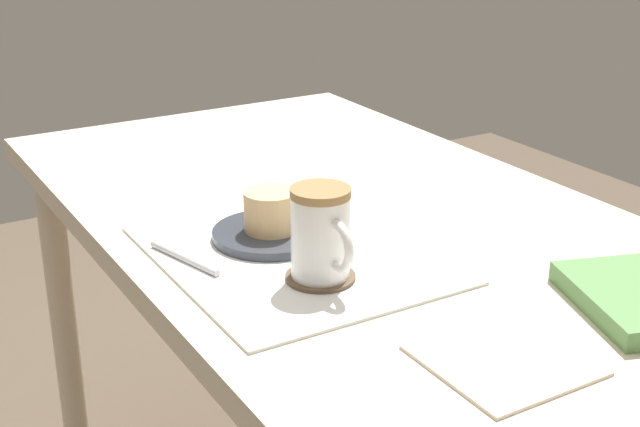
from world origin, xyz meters
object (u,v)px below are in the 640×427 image
at_px(coffee_mug, 322,233).
at_px(pastry, 269,210).
at_px(dining_table, 362,275).
at_px(pastry_plate, 270,233).
at_px(small_book, 636,299).

bearing_deg(coffee_mug, pastry, 177.02).
distance_m(dining_table, pastry_plate, 0.17).
height_order(dining_table, pastry_plate, pastry_plate).
bearing_deg(coffee_mug, small_book, 48.59).
height_order(pastry, coffee_mug, coffee_mug).
bearing_deg(pastry_plate, pastry, 0.00).
xyz_separation_m(dining_table, pastry, (-0.00, -0.15, 0.13)).
relative_size(coffee_mug, small_book, 0.61).
relative_size(pastry_plate, coffee_mug, 1.42).
bearing_deg(dining_table, pastry_plate, -91.65).
relative_size(dining_table, pastry, 18.69).
height_order(dining_table, coffee_mug, coffee_mug).
height_order(pastry_plate, pastry, pastry).
bearing_deg(small_book, pastry_plate, -126.80).
bearing_deg(pastry, coffee_mug, -2.98).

